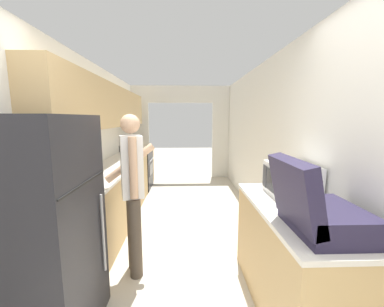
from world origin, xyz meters
name	(u,v)px	position (x,y,z in m)	size (l,w,h in m)	color
wall_left	(92,127)	(-1.26, 2.52, 1.51)	(0.38, 7.80, 2.50)	silver
wall_right	(276,148)	(1.35, 2.10, 1.25)	(0.06, 7.80, 2.50)	silver
wall_far_with_doorway	(181,125)	(0.00, 5.43, 1.45)	(3.03, 0.06, 2.50)	silver
counter_left	(117,191)	(-1.02, 2.74, 0.46)	(0.62, 4.19, 0.91)	tan
counter_right	(292,258)	(1.02, 0.80, 0.46)	(0.62, 1.46, 0.91)	tan
refrigerator	(37,233)	(-0.96, 0.58, 0.84)	(0.75, 0.76, 1.67)	black
range_oven	(138,169)	(-1.01, 4.45, 0.46)	(0.66, 0.79, 1.05)	black
person	(133,190)	(-0.44, 1.33, 0.91)	(0.54, 0.45, 1.69)	#4C4238
suitcase	(315,209)	(0.94, 0.40, 1.07)	(0.52, 0.55, 0.49)	#231E38
microwave	(291,180)	(1.11, 1.11, 1.07)	(0.39, 0.48, 0.31)	white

